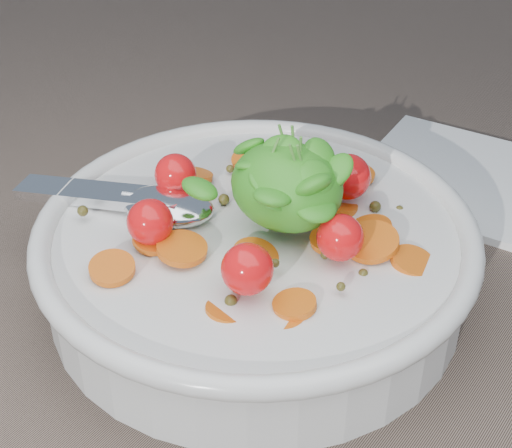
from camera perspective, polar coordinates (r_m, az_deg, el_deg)
The scene contains 3 objects.
ground at distance 0.51m, azimuth 0.58°, elevation -7.22°, with size 6.00×6.00×0.00m, color #796456.
bowl at distance 0.51m, azimuth 0.05°, elevation -2.09°, with size 0.31×0.29×0.12m.
napkin at distance 0.67m, azimuth 15.24°, elevation 3.12°, with size 0.17×0.15×0.01m, color white.
Camera 1 is at (0.22, -0.31, 0.34)m, focal length 55.00 mm.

